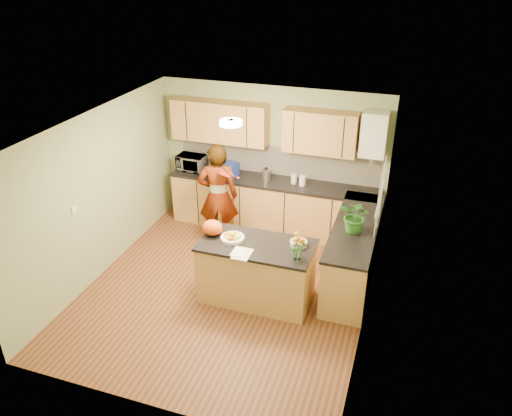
% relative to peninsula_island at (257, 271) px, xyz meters
% --- Properties ---
extents(floor, '(4.50, 4.50, 0.00)m').
position_rel_peninsula_island_xyz_m(floor, '(-0.48, 0.05, -0.45)').
color(floor, '#532C17').
rests_on(floor, ground).
extents(ceiling, '(4.00, 4.50, 0.02)m').
position_rel_peninsula_island_xyz_m(ceiling, '(-0.48, 0.05, 2.05)').
color(ceiling, white).
rests_on(ceiling, wall_back).
extents(wall_back, '(4.00, 0.02, 2.50)m').
position_rel_peninsula_island_xyz_m(wall_back, '(-0.48, 2.30, 0.80)').
color(wall_back, '#92A273').
rests_on(wall_back, floor).
extents(wall_front, '(4.00, 0.02, 2.50)m').
position_rel_peninsula_island_xyz_m(wall_front, '(-0.48, -2.20, 0.80)').
color(wall_front, '#92A273').
rests_on(wall_front, floor).
extents(wall_left, '(0.02, 4.50, 2.50)m').
position_rel_peninsula_island_xyz_m(wall_left, '(-2.48, 0.05, 0.80)').
color(wall_left, '#92A273').
rests_on(wall_left, floor).
extents(wall_right, '(0.02, 4.50, 2.50)m').
position_rel_peninsula_island_xyz_m(wall_right, '(1.52, 0.05, 0.80)').
color(wall_right, '#92A273').
rests_on(wall_right, floor).
extents(back_counter, '(3.64, 0.62, 0.94)m').
position_rel_peninsula_island_xyz_m(back_counter, '(-0.38, 2.00, 0.02)').
color(back_counter, tan).
rests_on(back_counter, floor).
extents(right_counter, '(0.62, 2.24, 0.94)m').
position_rel_peninsula_island_xyz_m(right_counter, '(1.22, 0.90, 0.02)').
color(right_counter, tan).
rests_on(right_counter, floor).
extents(splashback, '(3.60, 0.02, 0.52)m').
position_rel_peninsula_island_xyz_m(splashback, '(-0.38, 2.29, 0.75)').
color(splashback, beige).
rests_on(splashback, back_counter).
extents(upper_cabinets, '(3.20, 0.34, 0.70)m').
position_rel_peninsula_island_xyz_m(upper_cabinets, '(-0.65, 2.13, 1.40)').
color(upper_cabinets, tan).
rests_on(upper_cabinets, wall_back).
extents(boiler, '(0.40, 0.30, 0.86)m').
position_rel_peninsula_island_xyz_m(boiler, '(1.22, 2.14, 1.44)').
color(boiler, white).
rests_on(boiler, wall_back).
extents(window_right, '(0.01, 1.30, 1.05)m').
position_rel_peninsula_island_xyz_m(window_right, '(1.52, 0.65, 1.10)').
color(window_right, white).
rests_on(window_right, wall_right).
extents(light_switch, '(0.02, 0.09, 0.09)m').
position_rel_peninsula_island_xyz_m(light_switch, '(-2.46, -0.55, 0.85)').
color(light_switch, white).
rests_on(light_switch, wall_left).
extents(ceiling_lamp, '(0.30, 0.30, 0.07)m').
position_rel_peninsula_island_xyz_m(ceiling_lamp, '(-0.48, 0.35, 2.01)').
color(ceiling_lamp, '#FFEABF').
rests_on(ceiling_lamp, ceiling).
extents(peninsula_island, '(1.58, 0.81, 0.90)m').
position_rel_peninsula_island_xyz_m(peninsula_island, '(0.00, 0.00, 0.00)').
color(peninsula_island, tan).
rests_on(peninsula_island, floor).
extents(fruit_dish, '(0.33, 0.33, 0.12)m').
position_rel_peninsula_island_xyz_m(fruit_dish, '(-0.35, -0.00, 0.50)').
color(fruit_dish, beige).
rests_on(fruit_dish, peninsula_island).
extents(orange_bowl, '(0.23, 0.23, 0.13)m').
position_rel_peninsula_island_xyz_m(orange_bowl, '(0.55, 0.15, 0.51)').
color(orange_bowl, beige).
rests_on(orange_bowl, peninsula_island).
extents(flower_vase, '(0.23, 0.23, 0.42)m').
position_rel_peninsula_island_xyz_m(flower_vase, '(0.60, -0.18, 0.73)').
color(flower_vase, silver).
rests_on(flower_vase, peninsula_island).
extents(orange_bag, '(0.31, 0.27, 0.22)m').
position_rel_peninsula_island_xyz_m(orange_bag, '(-0.67, 0.05, 0.56)').
color(orange_bag, '#E34C12').
rests_on(orange_bag, peninsula_island).
extents(papers, '(0.23, 0.31, 0.01)m').
position_rel_peninsula_island_xyz_m(papers, '(-0.10, -0.30, 0.46)').
color(papers, white).
rests_on(papers, peninsula_island).
extents(violinist, '(0.75, 0.60, 1.80)m').
position_rel_peninsula_island_xyz_m(violinist, '(-1.07, 1.22, 0.44)').
color(violinist, '#DFB188').
rests_on(violinist, floor).
extents(violin, '(0.58, 0.50, 0.15)m').
position_rel_peninsula_island_xyz_m(violin, '(-0.87, 1.00, 0.98)').
color(violin, '#4E0F04').
rests_on(violin, violinist).
extents(microwave, '(0.51, 0.35, 0.27)m').
position_rel_peninsula_island_xyz_m(microwave, '(-1.89, 2.01, 0.62)').
color(microwave, white).
rests_on(microwave, back_counter).
extents(blue_box, '(0.34, 0.28, 0.24)m').
position_rel_peninsula_island_xyz_m(blue_box, '(-1.17, 1.98, 0.61)').
color(blue_box, navy).
rests_on(blue_box, back_counter).
extents(kettle, '(0.15, 0.15, 0.28)m').
position_rel_peninsula_island_xyz_m(kettle, '(-0.49, 1.98, 0.60)').
color(kettle, silver).
rests_on(kettle, back_counter).
extents(jar_cream, '(0.13, 0.13, 0.16)m').
position_rel_peninsula_island_xyz_m(jar_cream, '(-0.00, 2.02, 0.56)').
color(jar_cream, beige).
rests_on(jar_cream, back_counter).
extents(jar_white, '(0.13, 0.13, 0.17)m').
position_rel_peninsula_island_xyz_m(jar_white, '(0.15, 1.98, 0.57)').
color(jar_white, white).
rests_on(jar_white, back_counter).
extents(potted_plant, '(0.56, 0.52, 0.49)m').
position_rel_peninsula_island_xyz_m(potted_plant, '(1.22, 0.69, 0.73)').
color(potted_plant, '#296722').
rests_on(potted_plant, right_counter).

